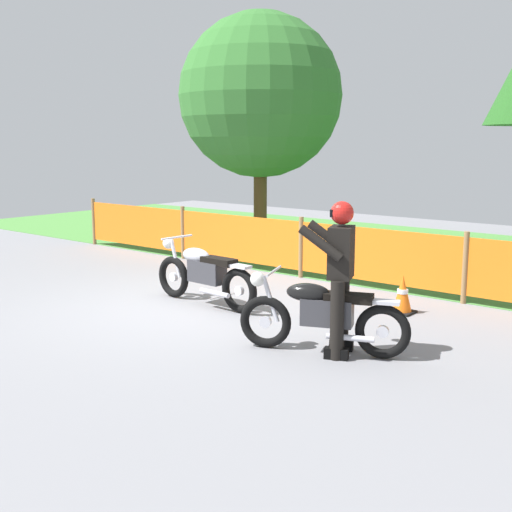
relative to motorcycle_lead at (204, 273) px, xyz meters
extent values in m
cube|color=gray|center=(-0.03, -0.16, -0.46)|extent=(24.00, 24.00, 0.02)
cube|color=#4C8C3D|center=(-0.03, 6.12, -0.45)|extent=(24.00, 7.38, 0.01)
cylinder|color=olive|center=(-5.80, 2.43, 0.07)|extent=(0.08, 0.08, 1.05)
cylinder|color=olive|center=(-2.92, 2.43, 0.07)|extent=(0.08, 0.08, 1.05)
cylinder|color=olive|center=(-0.03, 2.43, 0.07)|extent=(0.08, 0.08, 1.05)
cylinder|color=olive|center=(2.86, 2.43, 0.07)|extent=(0.08, 0.08, 1.05)
cube|color=orange|center=(-4.36, 2.43, 0.09)|extent=(2.81, 0.02, 0.85)
cube|color=orange|center=(-1.47, 2.43, 0.09)|extent=(2.81, 0.02, 0.85)
cube|color=orange|center=(1.42, 2.43, 0.09)|extent=(2.81, 0.02, 0.85)
cylinder|color=brown|center=(-2.27, 4.09, 0.58)|extent=(0.28, 0.28, 2.07)
sphere|color=#33702D|center=(-2.27, 4.09, 2.79)|extent=(3.36, 3.36, 3.36)
torus|color=black|center=(-0.67, 0.03, -0.14)|extent=(0.63, 0.14, 0.62)
cylinder|color=silver|center=(-0.67, 0.03, -0.14)|extent=(0.14, 0.06, 0.14)
torus|color=black|center=(0.69, -0.03, -0.14)|extent=(0.63, 0.14, 0.62)
cylinder|color=silver|center=(0.69, -0.03, -0.14)|extent=(0.14, 0.06, 0.14)
cube|color=#38383D|center=(0.06, 0.00, 0.03)|extent=(0.59, 0.26, 0.31)
ellipsoid|color=#B7B7C1|center=(-0.16, 0.01, 0.24)|extent=(0.52, 0.26, 0.21)
cube|color=black|center=(0.30, -0.01, 0.22)|extent=(0.55, 0.24, 0.10)
cube|color=silver|center=(0.69, -0.03, 0.20)|extent=(0.36, 0.17, 0.04)
cylinder|color=silver|center=(-0.61, 0.03, 0.14)|extent=(0.23, 0.06, 0.55)
sphere|color=white|center=(-0.76, 0.04, 0.36)|extent=(0.18, 0.18, 0.17)
cylinder|color=silver|center=(-0.57, 0.03, 0.47)|extent=(0.06, 0.58, 0.03)
cylinder|color=silver|center=(0.35, -0.15, -0.21)|extent=(0.54, 0.09, 0.07)
torus|color=black|center=(1.91, -0.98, -0.15)|extent=(0.59, 0.32, 0.60)
cylinder|color=silver|center=(1.91, -0.98, -0.15)|extent=(0.14, 0.10, 0.13)
torus|color=black|center=(3.12, -0.49, -0.15)|extent=(0.59, 0.32, 0.60)
cylinder|color=silver|center=(3.12, -0.49, -0.15)|extent=(0.14, 0.10, 0.13)
cube|color=#38383D|center=(2.56, -0.72, 0.01)|extent=(0.61, 0.42, 0.30)
ellipsoid|color=black|center=(2.36, -0.80, 0.22)|extent=(0.54, 0.39, 0.21)
cube|color=black|center=(2.78, -0.63, 0.19)|extent=(0.56, 0.39, 0.09)
cube|color=silver|center=(3.12, -0.49, 0.17)|extent=(0.37, 0.27, 0.04)
cylinder|color=silver|center=(1.96, -0.96, 0.12)|extent=(0.22, 0.13, 0.53)
sphere|color=white|center=(1.82, -1.02, 0.33)|extent=(0.22, 0.22, 0.17)
cylinder|color=silver|center=(2.00, -0.95, 0.44)|extent=(0.24, 0.53, 0.03)
cylinder|color=silver|center=(2.87, -0.73, -0.21)|extent=(0.50, 0.26, 0.07)
cylinder|color=black|center=(2.75, -0.81, -0.02)|extent=(0.20, 0.20, 0.86)
cube|color=black|center=(2.75, -0.81, -0.39)|extent=(0.28, 0.20, 0.12)
cylinder|color=black|center=(2.63, -0.52, -0.02)|extent=(0.20, 0.20, 0.86)
cube|color=black|center=(2.63, -0.52, -0.39)|extent=(0.28, 0.20, 0.12)
cube|color=black|center=(2.69, -0.66, 0.69)|extent=(0.36, 0.42, 0.56)
cylinder|color=black|center=(2.61, -0.94, 0.81)|extent=(0.49, 0.28, 0.38)
cylinder|color=black|center=(2.44, -0.53, 0.81)|extent=(0.49, 0.28, 0.38)
sphere|color=red|center=(2.69, -0.66, 1.11)|extent=(0.33, 0.33, 0.25)
cube|color=black|center=(2.60, -0.70, 1.11)|extent=(0.10, 0.18, 0.08)
cube|color=black|center=(2.42, 1.37, -0.44)|extent=(0.32, 0.32, 0.03)
cone|color=orange|center=(2.42, 1.37, -0.17)|extent=(0.26, 0.26, 0.50)
cylinder|color=white|center=(2.42, 1.37, -0.15)|extent=(0.15, 0.15, 0.06)
camera|label=1|loc=(6.30, -6.51, 1.85)|focal=45.27mm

